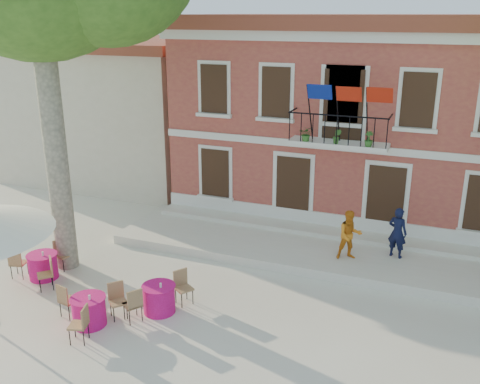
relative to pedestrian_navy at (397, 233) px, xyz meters
name	(u,v)px	position (x,y,z in m)	size (l,w,h in m)	color
ground	(214,310)	(-4.19, -4.55, -1.11)	(90.00, 90.00, 0.00)	beige
main_building	(362,113)	(-2.19, 5.44, 2.67)	(13.50, 9.59, 7.50)	#B35940
neighbor_west	(129,106)	(-13.69, 6.45, 2.11)	(9.40, 9.40, 6.40)	beige
terrace	(325,252)	(-2.19, -0.15, -0.96)	(14.00, 3.40, 0.30)	silver
pedestrian_navy	(397,233)	(0.00, 0.00, 0.00)	(0.59, 0.39, 1.62)	black
pedestrian_orange	(350,235)	(-1.35, -0.68, -0.03)	(0.76, 0.59, 1.56)	orange
cafe_table_0	(43,265)	(-9.68, -4.75, -0.68)	(1.82, 1.80, 0.95)	#E61590
cafe_table_1	(159,298)	(-5.50, -5.15, -0.69)	(1.42, 1.83, 0.95)	#E61590
cafe_table_3	(89,310)	(-6.84, -6.35, -0.68)	(1.78, 1.83, 0.95)	#E61590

